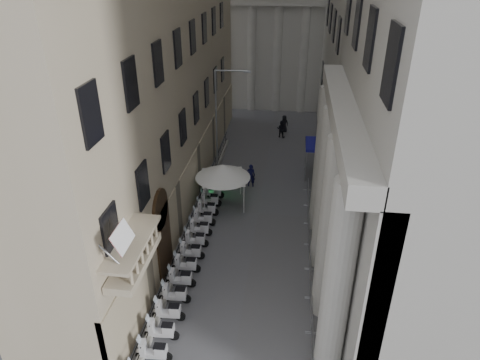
# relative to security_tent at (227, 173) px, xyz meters

# --- Properties ---
(iron_fence) EXTENTS (0.30, 28.00, 1.40)m
(iron_fence) POSITION_rel_security_tent_xyz_m (-1.87, -2.00, -2.79)
(iron_fence) COLOR black
(iron_fence) RESTS_ON ground
(blue_awning) EXTENTS (1.60, 3.00, 3.00)m
(blue_awning) POSITION_rel_security_tent_xyz_m (6.58, 6.00, -2.79)
(blue_awning) COLOR navy
(blue_awning) RESTS_ON ground
(scooter_1) EXTENTS (1.42, 0.62, 1.50)m
(scooter_1) POSITION_rel_security_tent_xyz_m (-1.26, -14.29, -2.79)
(scooter_1) COLOR silver
(scooter_1) RESTS_ON ground
(scooter_2) EXTENTS (1.42, 0.62, 1.50)m
(scooter_2) POSITION_rel_security_tent_xyz_m (-1.26, -13.01, -2.79)
(scooter_2) COLOR silver
(scooter_2) RESTS_ON ground
(scooter_3) EXTENTS (1.42, 0.62, 1.50)m
(scooter_3) POSITION_rel_security_tent_xyz_m (-1.26, -11.73, -2.79)
(scooter_3) COLOR silver
(scooter_3) RESTS_ON ground
(scooter_4) EXTENTS (1.42, 0.62, 1.50)m
(scooter_4) POSITION_rel_security_tent_xyz_m (-1.26, -10.45, -2.79)
(scooter_4) COLOR silver
(scooter_4) RESTS_ON ground
(scooter_5) EXTENTS (1.42, 0.62, 1.50)m
(scooter_5) POSITION_rel_security_tent_xyz_m (-1.26, -9.17, -2.79)
(scooter_5) COLOR silver
(scooter_5) RESTS_ON ground
(scooter_6) EXTENTS (1.42, 0.62, 1.50)m
(scooter_6) POSITION_rel_security_tent_xyz_m (-1.26, -7.89, -2.79)
(scooter_6) COLOR silver
(scooter_6) RESTS_ON ground
(scooter_7) EXTENTS (1.42, 0.62, 1.50)m
(scooter_7) POSITION_rel_security_tent_xyz_m (-1.26, -6.61, -2.79)
(scooter_7) COLOR silver
(scooter_7) RESTS_ON ground
(scooter_8) EXTENTS (1.42, 0.62, 1.50)m
(scooter_8) POSITION_rel_security_tent_xyz_m (-1.26, -5.34, -2.79)
(scooter_8) COLOR silver
(scooter_8) RESTS_ON ground
(scooter_9) EXTENTS (1.42, 0.62, 1.50)m
(scooter_9) POSITION_rel_security_tent_xyz_m (-1.26, -4.06, -2.79)
(scooter_9) COLOR silver
(scooter_9) RESTS_ON ground
(scooter_10) EXTENTS (1.42, 0.62, 1.50)m
(scooter_10) POSITION_rel_security_tent_xyz_m (-1.26, -2.78, -2.79)
(scooter_10) COLOR silver
(scooter_10) RESTS_ON ground
(scooter_11) EXTENTS (1.42, 0.62, 1.50)m
(scooter_11) POSITION_rel_security_tent_xyz_m (-1.26, -1.50, -2.79)
(scooter_11) COLOR silver
(scooter_11) RESTS_ON ground
(scooter_12) EXTENTS (1.42, 0.62, 1.50)m
(scooter_12) POSITION_rel_security_tent_xyz_m (-1.26, -0.22, -2.79)
(scooter_12) COLOR silver
(scooter_12) RESTS_ON ground
(scooter_13) EXTENTS (1.42, 0.62, 1.50)m
(scooter_13) POSITION_rel_security_tent_xyz_m (-1.26, 1.06, -2.79)
(scooter_13) COLOR silver
(scooter_13) RESTS_ON ground
(scooter_14) EXTENTS (1.42, 0.62, 1.50)m
(scooter_14) POSITION_rel_security_tent_xyz_m (-1.26, 2.34, -2.79)
(scooter_14) COLOR silver
(scooter_14) RESTS_ON ground
(scooter_15) EXTENTS (1.42, 0.62, 1.50)m
(scooter_15) POSITION_rel_security_tent_xyz_m (-1.26, 3.62, -2.79)
(scooter_15) COLOR silver
(scooter_15) RESTS_ON ground
(barrier_1) EXTENTS (0.60, 2.40, 1.10)m
(barrier_1) POSITION_rel_security_tent_xyz_m (6.09, -12.97, -2.79)
(barrier_1) COLOR #A6A8AE
(barrier_1) RESTS_ON ground
(barrier_2) EXTENTS (0.60, 2.40, 1.10)m
(barrier_2) POSITION_rel_security_tent_xyz_m (6.09, -10.47, -2.79)
(barrier_2) COLOR #A6A8AE
(barrier_2) RESTS_ON ground
(barrier_3) EXTENTS (0.60, 2.40, 1.10)m
(barrier_3) POSITION_rel_security_tent_xyz_m (6.09, -7.97, -2.79)
(barrier_3) COLOR #A6A8AE
(barrier_3) RESTS_ON ground
(barrier_4) EXTENTS (0.60, 2.40, 1.10)m
(barrier_4) POSITION_rel_security_tent_xyz_m (6.09, -5.47, -2.79)
(barrier_4) COLOR #A6A8AE
(barrier_4) RESTS_ON ground
(barrier_5) EXTENTS (0.60, 2.40, 1.10)m
(barrier_5) POSITION_rel_security_tent_xyz_m (6.09, -2.97, -2.79)
(barrier_5) COLOR #A6A8AE
(barrier_5) RESTS_ON ground
(barrier_6) EXTENTS (0.60, 2.40, 1.10)m
(barrier_6) POSITION_rel_security_tent_xyz_m (6.09, -0.47, -2.79)
(barrier_6) COLOR #A6A8AE
(barrier_6) RESTS_ON ground
(barrier_7) EXTENTS (0.60, 2.40, 1.10)m
(barrier_7) POSITION_rel_security_tent_xyz_m (6.09, 2.03, -2.79)
(barrier_7) COLOR #A6A8AE
(barrier_7) RESTS_ON ground
(security_tent) EXTENTS (4.10, 4.10, 3.33)m
(security_tent) POSITION_rel_security_tent_xyz_m (0.00, 0.00, 0.00)
(security_tent) COLOR silver
(security_tent) RESTS_ON ground
(street_lamp) EXTENTS (2.91, 0.39, 8.95)m
(street_lamp) POSITION_rel_security_tent_xyz_m (-1.36, 5.72, 2.59)
(street_lamp) COLOR gray
(street_lamp) RESTS_ON ground
(info_kiosk) EXTENTS (0.25, 0.77, 1.62)m
(info_kiosk) POSITION_rel_security_tent_xyz_m (-1.77, 1.82, -1.97)
(info_kiosk) COLOR black
(info_kiosk) RESTS_ON ground
(pedestrian_a) EXTENTS (0.74, 0.50, 1.97)m
(pedestrian_a) POSITION_rel_security_tent_xyz_m (1.44, 3.36, -1.80)
(pedestrian_a) COLOR black
(pedestrian_a) RESTS_ON ground
(pedestrian_b) EXTENTS (1.00, 0.86, 1.80)m
(pedestrian_b) POSITION_rel_security_tent_xyz_m (3.46, 14.46, -1.89)
(pedestrian_b) COLOR black
(pedestrian_b) RESTS_ON ground
(pedestrian_c) EXTENTS (1.04, 0.85, 1.84)m
(pedestrian_c) POSITION_rel_security_tent_xyz_m (3.72, 16.00, -1.87)
(pedestrian_c) COLOR black
(pedestrian_c) RESTS_ON ground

